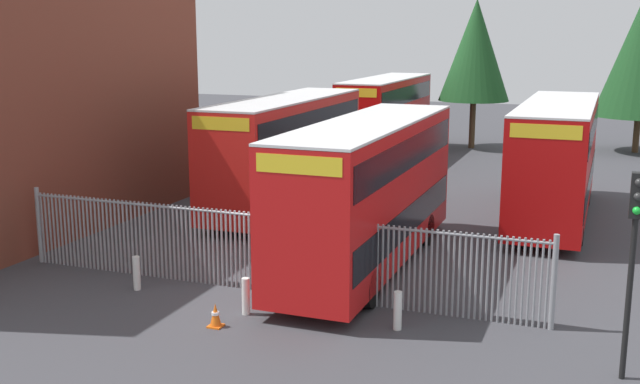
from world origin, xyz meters
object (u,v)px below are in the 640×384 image
at_px(double_decker_bus_behind_fence_right, 556,156).
at_px(traffic_light_kerbside, 634,238).
at_px(double_decker_bus_far_back, 386,114).
at_px(bollard_center_front, 246,296).
at_px(bollard_near_right, 398,311).
at_px(double_decker_bus_near_gate, 369,188).
at_px(traffic_cone_by_gate, 215,315).
at_px(bollard_near_left, 137,273).
at_px(double_decker_bus_behind_fence_left, 286,148).

distance_m(double_decker_bus_behind_fence_right, traffic_light_kerbside, 13.75).
bearing_deg(double_decker_bus_behind_fence_right, double_decker_bus_far_back, 129.84).
xyz_separation_m(bollard_center_front, bollard_near_right, (3.82, 0.40, 0.00)).
height_order(double_decker_bus_far_back, traffic_light_kerbside, double_decker_bus_far_back).
distance_m(double_decker_bus_behind_fence_right, bollard_near_right, 13.03).
relative_size(double_decker_bus_near_gate, bollard_center_front, 11.38).
xyz_separation_m(traffic_cone_by_gate, traffic_light_kerbside, (9.14, 0.52, 2.70)).
bearing_deg(double_decker_bus_near_gate, bollard_near_left, -140.71).
distance_m(double_decker_bus_behind_fence_left, double_decker_bus_far_back, 13.83).
height_order(double_decker_bus_near_gate, traffic_light_kerbside, double_decker_bus_near_gate).
distance_m(double_decker_bus_far_back, bollard_center_front, 25.43).
distance_m(bollard_near_left, traffic_light_kerbside, 12.76).
height_order(double_decker_bus_behind_fence_left, traffic_cone_by_gate, double_decker_bus_behind_fence_left).
distance_m(double_decker_bus_near_gate, bollard_near_left, 7.10).
bearing_deg(bollard_near_left, double_decker_bus_far_back, 90.07).
height_order(bollard_center_front, traffic_light_kerbside, traffic_light_kerbside).
height_order(double_decker_bus_far_back, bollard_near_right, double_decker_bus_far_back).
bearing_deg(double_decker_bus_far_back, bollard_center_front, -81.68).
height_order(double_decker_bus_behind_fence_left, bollard_near_left, double_decker_bus_behind_fence_left).
xyz_separation_m(double_decker_bus_behind_fence_left, bollard_near_right, (7.60, -10.85, -1.95)).
bearing_deg(double_decker_bus_behind_fence_left, bollard_center_front, -71.45).
bearing_deg(double_decker_bus_far_back, double_decker_bus_behind_fence_right, -50.16).
xyz_separation_m(bollard_near_right, traffic_cone_by_gate, (-4.13, -1.41, -0.19)).
distance_m(bollard_near_left, bollard_center_front, 3.69).
distance_m(double_decker_bus_behind_fence_left, bollard_center_front, 12.03).
height_order(double_decker_bus_behind_fence_right, bollard_near_left, double_decker_bus_behind_fence_right).
relative_size(double_decker_bus_behind_fence_left, bollard_near_right, 11.38).
xyz_separation_m(double_decker_bus_behind_fence_left, traffic_light_kerbside, (12.60, -11.75, 0.56)).
bearing_deg(double_decker_bus_near_gate, double_decker_bus_behind_fence_right, 59.63).
distance_m(double_decker_bus_behind_fence_right, double_decker_bus_far_back, 15.71).
height_order(bollard_near_left, bollard_near_right, same).
distance_m(double_decker_bus_near_gate, double_decker_bus_far_back, 20.85).
height_order(double_decker_bus_behind_fence_left, bollard_near_right, double_decker_bus_behind_fence_left).
bearing_deg(bollard_near_right, double_decker_bus_far_back, 106.88).
height_order(double_decker_bus_near_gate, double_decker_bus_behind_fence_right, same).
relative_size(double_decker_bus_far_back, bollard_center_front, 11.38).
distance_m(double_decker_bus_behind_fence_left, traffic_light_kerbside, 17.24).
distance_m(double_decker_bus_near_gate, traffic_light_kerbside, 9.01).
bearing_deg(bollard_near_right, traffic_light_kerbside, -10.12).
distance_m(double_decker_bus_far_back, traffic_cone_by_gate, 26.40).
bearing_deg(double_decker_bus_behind_fence_right, bollard_center_front, -116.15).
bearing_deg(double_decker_bus_behind_fence_left, traffic_light_kerbside, -42.99).
xyz_separation_m(double_decker_bus_near_gate, double_decker_bus_far_back, (-5.32, 20.16, 0.00)).
bearing_deg(bollard_center_front, double_decker_bus_far_back, 98.32).
xyz_separation_m(double_decker_bus_near_gate, double_decker_bus_behind_fence_right, (4.75, 8.10, 0.00)).
bearing_deg(bollard_near_left, double_decker_bus_behind_fence_left, 90.74).
height_order(bollard_near_left, bollard_center_front, same).
distance_m(double_decker_bus_far_back, bollard_near_right, 25.87).
relative_size(bollard_near_left, bollard_center_front, 1.00).
bearing_deg(bollard_near_right, double_decker_bus_behind_fence_right, 78.49).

